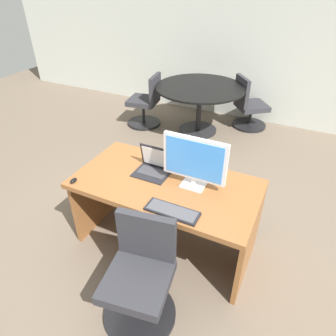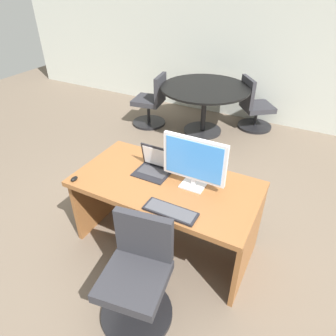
{
  "view_description": "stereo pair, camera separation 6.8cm",
  "coord_description": "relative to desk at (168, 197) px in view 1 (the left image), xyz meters",
  "views": [
    {
      "loc": [
        0.94,
        -1.88,
        2.28
      ],
      "look_at": [
        0.0,
        0.04,
        0.86
      ],
      "focal_mm": 32.36,
      "sensor_mm": 36.0,
      "label": 1
    },
    {
      "loc": [
        1.0,
        -1.84,
        2.28
      ],
      "look_at": [
        0.0,
        0.04,
        0.86
      ],
      "focal_mm": 32.36,
      "sensor_mm": 36.0,
      "label": 2
    }
  ],
  "objects": [
    {
      "name": "back_wall",
      "position": [
        0.0,
        3.29,
        0.86
      ],
      "size": [
        10.0,
        0.1,
        2.8
      ],
      "primitive_type": "cube",
      "color": "silver",
      "rests_on": "ground"
    },
    {
      "name": "desk",
      "position": [
        0.0,
        0.0,
        0.0
      ],
      "size": [
        1.59,
        0.84,
        0.74
      ],
      "color": "brown",
      "rests_on": "ground"
    },
    {
      "name": "mouse",
      "position": [
        -0.71,
        -0.39,
        0.21
      ],
      "size": [
        0.04,
        0.07,
        0.03
      ],
      "color": "black",
      "rests_on": "desk"
    },
    {
      "name": "keyboard",
      "position": [
        0.21,
        -0.37,
        0.21
      ],
      "size": [
        0.41,
        0.15,
        0.02
      ],
      "color": "black",
      "rests_on": "desk"
    },
    {
      "name": "ground",
      "position": [
        0.0,
        1.46,
        -0.54
      ],
      "size": [
        12.0,
        12.0,
        0.0
      ],
      "primitive_type": "plane",
      "color": "#6B5B4C"
    },
    {
      "name": "monitor",
      "position": [
        0.23,
        0.01,
        0.45
      ],
      "size": [
        0.54,
        0.16,
        0.45
      ],
      "color": "silver",
      "rests_on": "desk"
    },
    {
      "name": "meeting_table",
      "position": [
        -0.61,
        2.37,
        0.03
      ],
      "size": [
        1.37,
        1.37,
        0.76
      ],
      "color": "black",
      "rests_on": "ground"
    },
    {
      "name": "desk_lamp",
      "position": [
        0.14,
        0.26,
        0.43
      ],
      "size": [
        0.12,
        0.14,
        0.33
      ],
      "color": "black",
      "rests_on": "desk"
    },
    {
      "name": "coffee_mug",
      "position": [
        -0.02,
        0.31,
        0.25
      ],
      "size": [
        0.11,
        0.08,
        0.11
      ],
      "color": "orange",
      "rests_on": "desk"
    },
    {
      "name": "meeting_chair_far",
      "position": [
        0.06,
        2.9,
        -0.21
      ],
      "size": [
        0.65,
        0.65,
        0.85
      ],
      "color": "black",
      "rests_on": "ground"
    },
    {
      "name": "meeting_chair_near",
      "position": [
        -1.49,
        2.23,
        -0.19
      ],
      "size": [
        0.56,
        0.56,
        0.86
      ],
      "color": "black",
      "rests_on": "ground"
    },
    {
      "name": "laptop",
      "position": [
        -0.17,
        0.07,
        0.27
      ],
      "size": [
        0.31,
        0.25,
        0.24
      ],
      "color": "black",
      "rests_on": "desk"
    },
    {
      "name": "office_chair",
      "position": [
        0.14,
        -0.76,
        -0.19
      ],
      "size": [
        0.56,
        0.56,
        0.86
      ],
      "color": "black",
      "rests_on": "ground"
    }
  ]
}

